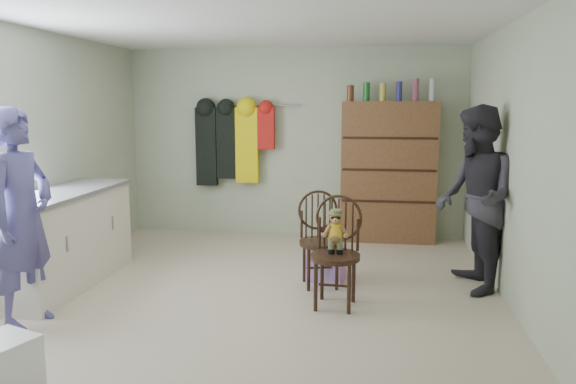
% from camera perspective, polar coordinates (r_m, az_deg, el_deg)
% --- Properties ---
extents(ground_plane, '(5.00, 5.00, 0.00)m').
position_cam_1_polar(ground_plane, '(5.37, -2.99, -10.33)').
color(ground_plane, beige).
rests_on(ground_plane, ground).
extents(room_walls, '(5.00, 5.00, 5.00)m').
position_cam_1_polar(room_walls, '(5.60, -2.06, 6.95)').
color(room_walls, '#B6BFA0').
rests_on(room_walls, ground).
extents(counter, '(0.64, 1.86, 0.94)m').
position_cam_1_polar(counter, '(5.93, -21.92, -4.39)').
color(counter, silver).
rests_on(counter, ground).
extents(plastic_tub, '(0.45, 0.44, 0.34)m').
position_cam_1_polar(plastic_tub, '(4.08, -26.94, -15.31)').
color(plastic_tub, white).
rests_on(plastic_tub, ground).
extents(chair_front, '(0.47, 0.47, 0.98)m').
position_cam_1_polar(chair_front, '(4.96, 4.93, -5.18)').
color(chair_front, '#3F2416').
rests_on(chair_front, ground).
extents(chair_far, '(0.50, 0.50, 0.93)m').
position_cam_1_polar(chair_far, '(5.53, 3.23, -4.40)').
color(chair_far, '#3F2416').
rests_on(chair_far, ground).
extents(striped_bag, '(0.40, 0.34, 0.38)m').
position_cam_1_polar(striped_bag, '(5.72, 3.93, -7.15)').
color(striped_bag, pink).
rests_on(striped_bag, ground).
extents(person_left, '(0.47, 0.67, 1.76)m').
position_cam_1_polar(person_left, '(4.93, -25.44, -2.40)').
color(person_left, '#524D8E').
rests_on(person_left, ground).
extents(person_right, '(0.75, 0.92, 1.77)m').
position_cam_1_polar(person_right, '(5.56, 18.50, -0.69)').
color(person_right, '#2D2B33').
rests_on(person_right, ground).
extents(dresser, '(1.20, 0.39, 2.08)m').
position_cam_1_polar(dresser, '(7.33, 10.15, 2.08)').
color(dresser, brown).
rests_on(dresser, ground).
extents(coat_rack, '(1.42, 0.12, 1.09)m').
position_cam_1_polar(coat_rack, '(7.59, -5.72, 4.99)').
color(coat_rack, '#99999E').
rests_on(coat_rack, ground).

